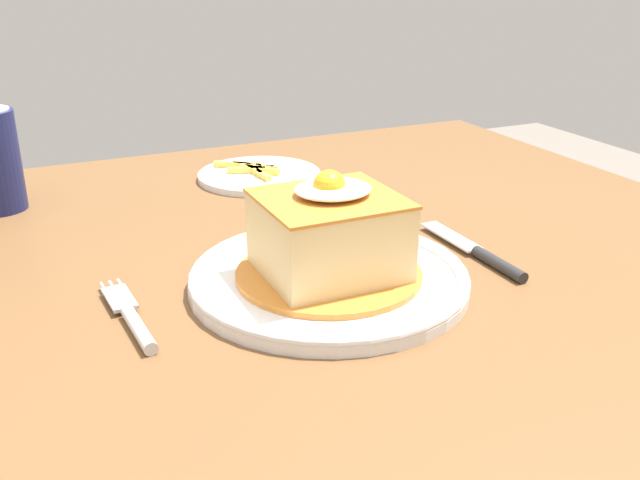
% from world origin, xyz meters
% --- Properties ---
extents(dining_table, '(1.16, 1.02, 0.76)m').
position_xyz_m(dining_table, '(0.00, 0.00, 0.65)').
color(dining_table, brown).
rests_on(dining_table, ground_plane).
extents(main_plate, '(0.27, 0.27, 0.02)m').
position_xyz_m(main_plate, '(0.05, -0.03, 0.77)').
color(main_plate, white).
rests_on(main_plate, dining_table).
extents(sandwich_meal, '(0.18, 0.18, 0.10)m').
position_xyz_m(sandwich_meal, '(0.05, -0.03, 0.81)').
color(sandwich_meal, orange).
rests_on(sandwich_meal, main_plate).
extents(fork, '(0.02, 0.14, 0.01)m').
position_xyz_m(fork, '(-0.13, -0.03, 0.76)').
color(fork, silver).
rests_on(fork, dining_table).
extents(knife, '(0.02, 0.17, 0.01)m').
position_xyz_m(knife, '(0.22, -0.04, 0.76)').
color(knife, '#262628').
rests_on(knife, dining_table).
extents(side_plate_fries, '(0.17, 0.17, 0.02)m').
position_xyz_m(side_plate_fries, '(0.11, 0.32, 0.76)').
color(side_plate_fries, white).
rests_on(side_plate_fries, dining_table).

